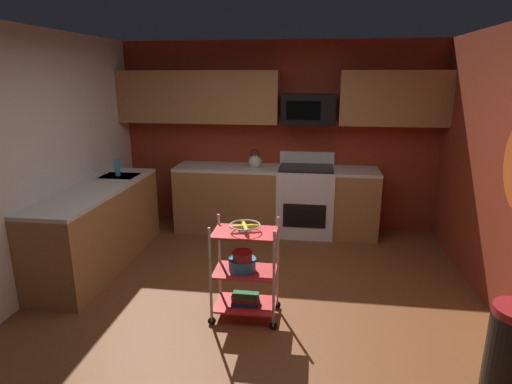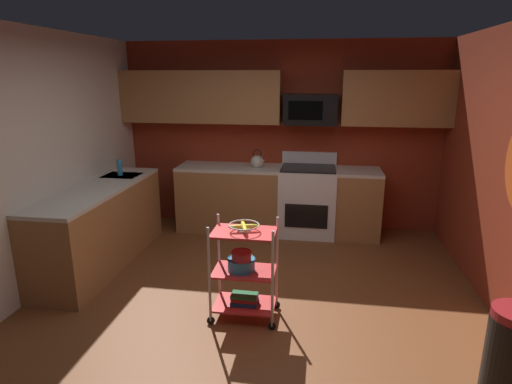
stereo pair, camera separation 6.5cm
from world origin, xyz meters
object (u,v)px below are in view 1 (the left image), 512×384
at_px(mixing_bowl_large, 242,264).
at_px(microwave, 308,109).
at_px(dish_soap_bottle, 117,168).
at_px(rolling_cart, 245,271).
at_px(fruit_bowl, 245,226).
at_px(kettle, 255,162).
at_px(book_stack, 245,299).
at_px(oven_range, 305,200).
at_px(mixing_bowl_small, 242,255).

bearing_deg(mixing_bowl_large, microwave, 77.97).
bearing_deg(microwave, dish_soap_bottle, -159.63).
height_order(rolling_cart, fruit_bowl, rolling_cart).
xyz_separation_m(kettle, dish_soap_bottle, (-1.63, -0.76, 0.02)).
bearing_deg(book_stack, oven_range, 78.07).
height_order(book_stack, dish_soap_bottle, dish_soap_bottle).
distance_m(microwave, dish_soap_bottle, 2.58).
distance_m(oven_range, microwave, 1.23).
relative_size(book_stack, dish_soap_bottle, 1.23).
bearing_deg(mixing_bowl_small, fruit_bowl, 62.68).
distance_m(mixing_bowl_small, dish_soap_bottle, 2.42).
bearing_deg(mixing_bowl_small, rolling_cart, 62.68).
bearing_deg(dish_soap_bottle, mixing_bowl_large, -38.89).
distance_m(microwave, fruit_bowl, 2.53).
bearing_deg(fruit_bowl, oven_range, 78.07).
height_order(kettle, dish_soap_bottle, kettle).
height_order(rolling_cart, book_stack, rolling_cart).
height_order(microwave, mixing_bowl_small, microwave).
xyz_separation_m(rolling_cart, kettle, (-0.23, 2.24, 0.54)).
distance_m(rolling_cart, kettle, 2.31).
bearing_deg(kettle, rolling_cart, -84.21).
bearing_deg(mixing_bowl_large, book_stack, 0.00).
height_order(microwave, fruit_bowl, microwave).
distance_m(oven_range, mixing_bowl_large, 2.30).
distance_m(oven_range, book_stack, 2.31).
relative_size(oven_range, fruit_bowl, 4.04).
relative_size(rolling_cart, kettle, 3.47).
height_order(mixing_bowl_large, kettle, kettle).
bearing_deg(microwave, book_stack, -101.40).
xyz_separation_m(oven_range, fruit_bowl, (-0.47, -2.24, 0.40)).
height_order(oven_range, book_stack, oven_range).
distance_m(microwave, mixing_bowl_small, 2.66).
bearing_deg(oven_range, mixing_bowl_small, -102.19).
relative_size(microwave, dish_soap_bottle, 3.50).
xyz_separation_m(fruit_bowl, book_stack, (-0.00, -0.00, -0.70)).
distance_m(fruit_bowl, mixing_bowl_small, 0.26).
height_order(mixing_bowl_small, book_stack, mixing_bowl_small).
distance_m(rolling_cart, mixing_bowl_small, 0.17).
bearing_deg(fruit_bowl, dish_soap_bottle, 141.51).
height_order(mixing_bowl_large, mixing_bowl_small, mixing_bowl_small).
distance_m(mixing_bowl_small, kettle, 2.31).
height_order(mixing_bowl_small, kettle, kettle).
xyz_separation_m(fruit_bowl, mixing_bowl_small, (-0.02, -0.04, -0.26)).
bearing_deg(dish_soap_bottle, mixing_bowl_small, -39.42).
relative_size(oven_range, microwave, 1.57).
xyz_separation_m(microwave, dish_soap_bottle, (-2.33, -0.87, -0.68)).
xyz_separation_m(rolling_cart, mixing_bowl_large, (-0.03, 0.00, 0.07)).
height_order(oven_range, kettle, kettle).
height_order(microwave, book_stack, microwave).
xyz_separation_m(mixing_bowl_large, book_stack, (0.03, 0.00, -0.35)).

